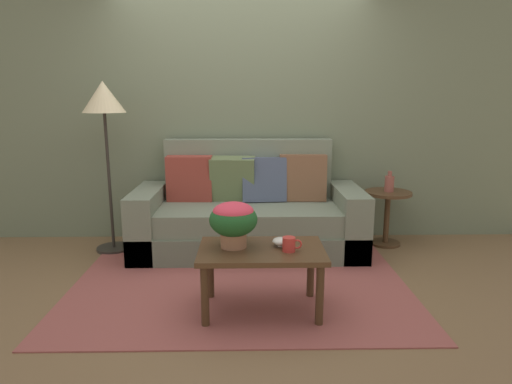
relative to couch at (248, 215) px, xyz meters
The scene contains 11 objects.
ground_plane 0.85m from the couch, 95.32° to the right, with size 14.00×14.00×0.00m, color brown.
wall_back 1.14m from the couch, 98.61° to the left, with size 6.40×0.12×2.75m, color slate.
area_rug 0.91m from the couch, 94.88° to the right, with size 2.66×1.94×0.01m, color #994C47.
couch is the anchor object (origin of this frame).
coffee_table 1.31m from the couch, 86.20° to the right, with size 0.86×0.54×0.46m.
side_table 1.40m from the couch, ahead, with size 0.46×0.46×0.55m.
floor_lamp 1.68m from the couch, behind, with size 0.39×0.39×1.62m.
potted_plant 1.31m from the couch, 94.76° to the right, with size 0.33×0.33×0.32m.
coffee_mug 1.40m from the couch, 78.71° to the right, with size 0.13×0.09×0.10m.
snack_bowl 1.29m from the couch, 79.95° to the right, with size 0.12×0.12×0.06m.
table_vase 1.44m from the couch, ahead, with size 0.09×0.09×0.21m.
Camera 1 is at (0.07, -3.43, 1.49)m, focal length 31.20 mm.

